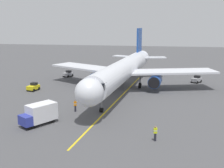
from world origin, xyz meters
name	(u,v)px	position (x,y,z in m)	size (l,w,h in m)	color
ground_plane	(131,92)	(0.00, 0.00, 0.00)	(220.00, 220.00, 0.00)	#4C4C4F
apron_lead_in_line	(118,99)	(1.48, 5.55, 0.01)	(0.24, 40.00, 0.01)	yellow
airplane	(124,70)	(1.45, -0.73, 4.00)	(34.66, 40.35, 11.50)	silver
ground_crew_marshaller	(155,133)	(-5.23, 21.42, 0.89)	(0.45, 0.34, 1.71)	#23232D
ground_crew_wing_walker	(75,106)	(6.49, 13.38, 0.89)	(0.42, 0.29, 1.71)	#23232D
tug_near_nose	(33,87)	(18.43, 2.68, 0.70)	(1.94, 2.54, 1.50)	yellow
box_truck_portside	(39,114)	(9.32, 19.15, 1.39)	(4.07, 4.94, 2.62)	#2D3899
tug_starboard_side	(68,74)	(16.71, -11.81, 0.70)	(2.24, 2.69, 1.50)	#9E9EA3
tug_rear_apron	(196,79)	(-12.97, -10.73, 0.70)	(2.53, 2.75, 1.50)	#9E9EA3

